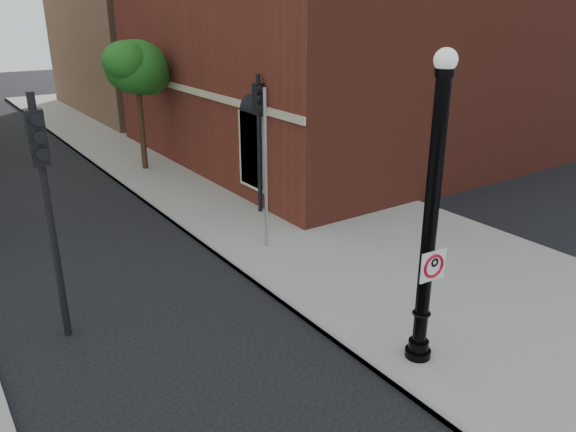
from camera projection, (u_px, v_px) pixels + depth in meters
ground at (276, 400)px, 10.04m from camera, size 120.00×120.00×0.00m
sidewalk_right at (263, 193)px, 20.91m from camera, size 8.00×60.00×0.12m
curb_edge at (164, 214)px, 18.82m from camera, size 0.10×60.00×0.14m
brick_wall_building at (393, 13)px, 27.11m from camera, size 22.30×16.30×12.50m
lamppost at (429, 232)px, 10.17m from camera, size 0.51×0.51×6.00m
no_parking_sign at (433, 266)px, 10.27m from camera, size 0.60×0.09×0.60m
traffic_signal_left at (44, 180)px, 10.82m from camera, size 0.34×0.43×5.15m
traffic_signal_right at (259, 123)px, 17.85m from camera, size 0.33×0.39×4.63m
utility_pole at (266, 173)px, 15.43m from camera, size 0.09×0.09×4.62m
street_tree_c at (137, 68)px, 22.53m from camera, size 2.98×2.70×5.37m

